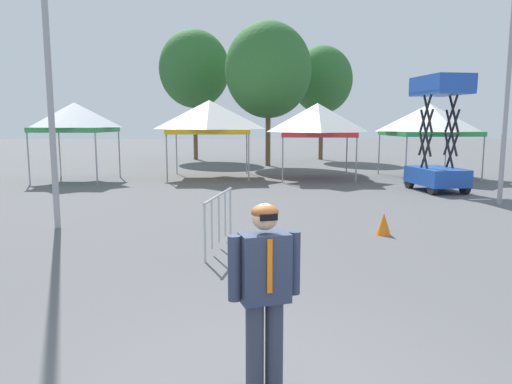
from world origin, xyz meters
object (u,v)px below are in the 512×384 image
Objects in this scene: traffic_cone_lot_center at (384,224)px; light_pole_opposite_side at (45,14)px; canopy_tent_right_of_center at (75,117)px; canopy_tent_center at (429,120)px; canopy_tent_behind_left at (317,120)px; person_foreground at (265,289)px; crowd_barrier_near_person at (219,210)px; tree_behind_tents_right at (322,80)px; canopy_tent_behind_right at (209,117)px; light_pole_near_lift at (512,26)px; tree_behind_tents_left at (194,69)px; scissor_lift at (437,157)px; tree_behind_tents_center at (268,70)px.

light_pole_opposite_side is at bearing 173.89° from traffic_cone_lot_center.
canopy_tent_right_of_center and canopy_tent_center have the same top height.
canopy_tent_behind_left is 1.87× the size of person_foreground.
crowd_barrier_near_person is 3.75m from traffic_cone_lot_center.
person_foreground is 28.89m from tree_behind_tents_right.
canopy_tent_right_of_center is at bearing -135.72° from tree_behind_tents_right.
light_pole_opposite_side is (-2.74, -10.44, 2.14)m from canopy_tent_behind_right.
tree_behind_tents_right reaches higher than person_foreground.
light_pole_near_lift is 1.09× the size of light_pole_opposite_side.
tree_behind_tents_left is (-1.83, 10.84, 3.21)m from canopy_tent_behind_right.
light_pole_opposite_side reaches higher than tree_behind_tents_left.
scissor_lift is 8.30× the size of traffic_cone_lot_center.
canopy_tent_behind_left is 5.53m from scissor_lift.
traffic_cone_lot_center is at bearing -6.11° from light_pole_opposite_side.
canopy_tent_right_of_center is 0.81× the size of scissor_lift.
person_foreground is (1.89, -17.60, -1.66)m from canopy_tent_behind_right.
canopy_tent_behind_right is 12.53m from crowd_barrier_near_person.
canopy_tent_right_of_center is at bearing -177.15° from canopy_tent_behind_left.
tree_behind_tents_left is 4.07× the size of crowd_barrier_near_person.
light_pole_near_lift is at bearing -37.93° from canopy_tent_behind_right.
tree_behind_tents_center reaches higher than scissor_lift.
crowd_barrier_near_person is 4.23× the size of traffic_cone_lot_center.
tree_behind_tents_left is at bearing 97.44° from person_foreground.
canopy_tent_right_of_center is 0.99× the size of canopy_tent_behind_left.
tree_behind_tents_right is at bearing 44.28° from canopy_tent_right_of_center.
canopy_tent_center is 15.03m from crowd_barrier_near_person.
crowd_barrier_near_person is (-7.33, -7.89, -0.48)m from scissor_lift.
light_pole_near_lift is 18.90× the size of traffic_cone_lot_center.
tree_behind_tents_left is at bearing 121.65° from light_pole_near_lift.
canopy_tent_right_of_center reaches higher than person_foreground.
light_pole_near_lift is 14.77m from tree_behind_tents_center.
light_pole_opposite_side is 5.95m from crowd_barrier_near_person.
traffic_cone_lot_center is at bearing -114.29° from canopy_tent_center.
scissor_lift is 10.78m from crowd_barrier_near_person.
tree_behind_tents_right reaches higher than canopy_tent_center.
traffic_cone_lot_center is at bearing -83.73° from tree_behind_tents_center.
person_foreground is at bearing -125.79° from light_pole_near_lift.
canopy_tent_center is 11.49m from tree_behind_tents_right.
canopy_tent_right_of_center is 17.01m from tree_behind_tents_right.
canopy_tent_center is 7.64m from light_pole_near_lift.
tree_behind_tents_left reaches higher than canopy_tent_right_of_center.
tree_behind_tents_center is at bearing 40.45° from canopy_tent_right_of_center.
person_foreground is 0.86× the size of crowd_barrier_near_person.
person_foreground is 0.21× the size of tree_behind_tents_left.
traffic_cone_lot_center is (7.46, -0.80, -4.58)m from light_pole_opposite_side.
canopy_tent_behind_right is 2.05× the size of person_foreground.
tree_behind_tents_left is (-3.72, 28.44, 4.87)m from person_foreground.
scissor_lift is at bearing 60.97° from traffic_cone_lot_center.
canopy_tent_behind_right is at bearing -121.58° from tree_behind_tents_right.
light_pole_near_lift is at bearing 54.21° from person_foreground.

